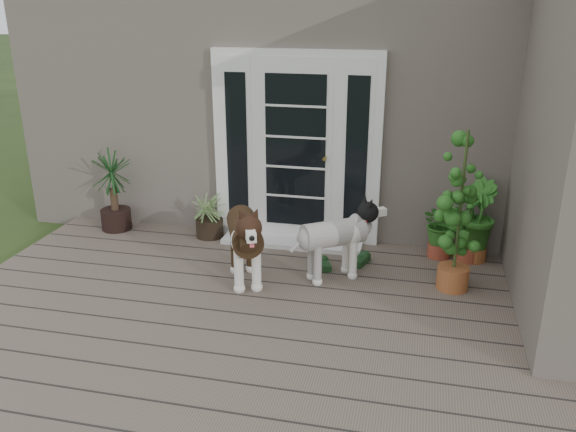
# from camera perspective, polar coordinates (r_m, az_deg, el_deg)

# --- Properties ---
(deck) EXTENTS (6.20, 4.60, 0.12)m
(deck) POSITION_cam_1_polar(r_m,az_deg,el_deg) (5.08, -2.35, -12.09)
(deck) COLOR #6B5B4C
(deck) RESTS_ON ground
(house_main) EXTENTS (7.40, 4.00, 3.10)m
(house_main) POSITION_cam_1_polar(r_m,az_deg,el_deg) (8.55, 5.11, 11.94)
(house_main) COLOR #665E54
(house_main) RESTS_ON ground
(door_unit) EXTENTS (1.90, 0.14, 2.15)m
(door_unit) POSITION_cam_1_polar(r_m,az_deg,el_deg) (6.67, 0.80, 6.54)
(door_unit) COLOR white
(door_unit) RESTS_ON deck
(door_step) EXTENTS (1.60, 0.40, 0.05)m
(door_step) POSITION_cam_1_polar(r_m,az_deg,el_deg) (6.81, 0.40, -2.47)
(door_step) COLOR white
(door_step) RESTS_ON deck
(brindle_dog) EXTENTS (0.74, 1.03, 0.79)m
(brindle_dog) POSITION_cam_1_polar(r_m,az_deg,el_deg) (5.79, -4.18, -2.78)
(brindle_dog) COLOR #3E2916
(brindle_dog) RESTS_ON deck
(white_dog) EXTENTS (0.90, 0.78, 0.71)m
(white_dog) POSITION_cam_1_polar(r_m,az_deg,el_deg) (5.88, 4.38, -2.88)
(white_dog) COLOR silver
(white_dog) RESTS_ON deck
(spider_plant) EXTENTS (0.63, 0.63, 0.57)m
(spider_plant) POSITION_cam_1_polar(r_m,az_deg,el_deg) (6.98, -7.61, 0.24)
(spider_plant) COLOR #879C60
(spider_plant) RESTS_ON deck
(yucca) EXTENTS (0.87, 0.87, 0.98)m
(yucca) POSITION_cam_1_polar(r_m,az_deg,el_deg) (7.39, -16.47, 2.38)
(yucca) COLOR black
(yucca) RESTS_ON deck
(herb_a) EXTENTS (0.59, 0.59, 0.54)m
(herb_a) POSITION_cam_1_polar(r_m,az_deg,el_deg) (6.59, 14.43, -1.64)
(herb_a) COLOR #195017
(herb_a) RESTS_ON deck
(herb_b) EXTENTS (0.56, 0.56, 0.67)m
(herb_b) POSITION_cam_1_polar(r_m,az_deg,el_deg) (6.59, 17.64, -1.39)
(herb_b) COLOR #2B5C1A
(herb_b) RESTS_ON deck
(herb_c) EXTENTS (0.46, 0.46, 0.54)m
(herb_c) POSITION_cam_1_polar(r_m,az_deg,el_deg) (6.61, 17.05, -1.87)
(herb_c) COLOR #1F4E16
(herb_c) RESTS_ON deck
(sapling) EXTENTS (0.62, 0.62, 1.62)m
(sapling) POSITION_cam_1_polar(r_m,az_deg,el_deg) (5.72, 16.22, 0.57)
(sapling) COLOR #1E651C
(sapling) RESTS_ON deck
(clog_left) EXTENTS (0.22, 0.31, 0.08)m
(clog_left) POSITION_cam_1_polar(r_m,az_deg,el_deg) (6.22, 3.58, -4.62)
(clog_left) COLOR #163918
(clog_left) RESTS_ON deck
(clog_right) EXTENTS (0.24, 0.34, 0.09)m
(clog_right) POSITION_cam_1_polar(r_m,az_deg,el_deg) (6.34, 7.05, -4.20)
(clog_right) COLOR #173919
(clog_right) RESTS_ON deck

